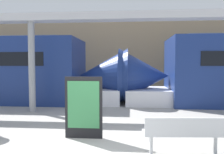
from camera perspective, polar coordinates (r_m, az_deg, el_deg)
station_wall at (r=14.61m, az=1.42°, el=5.75°), size 56.00×0.20×5.00m
bench_near at (r=4.73m, az=18.46°, el=-13.34°), size 1.67×0.56×0.80m
poster_board at (r=5.51m, az=-7.41°, el=-7.83°), size 0.93×0.07×1.54m
support_column_near at (r=9.05m, az=-20.21°, el=2.43°), size 0.25×0.25×3.49m
canopy_beam at (r=9.23m, az=-20.44°, el=14.21°), size 28.00×0.60×0.28m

